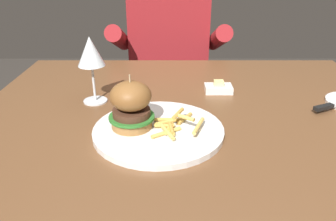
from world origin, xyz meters
TOP-DOWN VIEW (x-y plane):
  - dining_table at (0.00, 0.00)m, footprint 1.16×0.89m
  - main_plate at (-0.09, -0.14)m, footprint 0.30×0.30m
  - burger_sandwich at (-0.15, -0.13)m, footprint 0.11×0.11m
  - fries_pile at (-0.05, -0.14)m, footprint 0.12×0.13m
  - wine_glass at (-0.27, 0.04)m, footprint 0.07×0.07m
  - butter_dish at (0.08, 0.12)m, footprint 0.08×0.06m
  - diner_person at (-0.07, 0.72)m, footprint 0.51×0.36m

SIDE VIEW (x-z plane):
  - diner_person at x=-0.07m, z-range -0.02..1.15m
  - dining_table at x=0.00m, z-range 0.28..1.02m
  - main_plate at x=-0.09m, z-range 0.74..0.75m
  - butter_dish at x=0.08m, z-range 0.73..0.77m
  - fries_pile at x=-0.05m, z-range 0.75..0.78m
  - burger_sandwich at x=-0.15m, z-range 0.75..0.87m
  - wine_glass at x=-0.27m, z-range 0.79..0.97m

